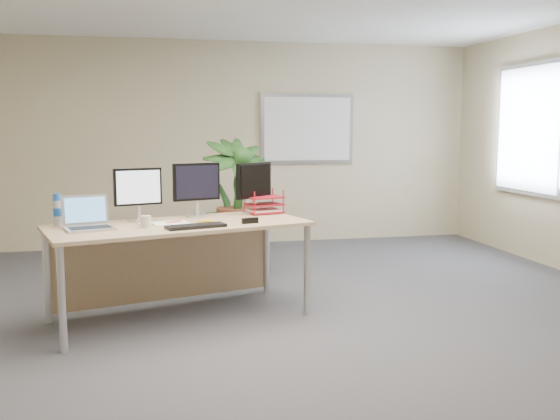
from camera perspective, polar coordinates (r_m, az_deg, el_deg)
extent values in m
plane|color=#434347|center=(4.71, 0.48, -12.00)|extent=(8.00, 8.00, 0.00)
cube|color=#C2AF89|center=(8.38, -5.56, 6.02)|extent=(7.00, 0.04, 2.70)
cube|color=#ABAAAF|center=(8.57, 2.50, 7.42)|extent=(1.30, 0.03, 0.95)
cube|color=white|center=(8.55, 2.54, 7.42)|extent=(1.20, 0.01, 0.85)
cube|color=#ABAAAF|center=(7.98, 21.82, 6.87)|extent=(0.03, 1.30, 1.55)
cube|color=silver|center=(7.97, 21.70, 6.88)|extent=(0.01, 1.20, 1.45)
cube|color=tan|center=(5.15, -9.22, -1.40)|extent=(2.23, 1.39, 0.03)
cube|color=tan|center=(5.60, -10.46, -4.84)|extent=(1.91, 0.54, 0.65)
cylinder|color=silver|center=(4.64, -19.32, -7.77)|extent=(0.05, 0.05, 0.77)
cylinder|color=silver|center=(5.27, 2.51, -5.50)|extent=(0.05, 0.05, 0.77)
cylinder|color=silver|center=(5.38, -20.54, -5.71)|extent=(0.05, 0.05, 0.77)
cylinder|color=silver|center=(5.94, -1.25, -4.00)|extent=(0.05, 0.05, 0.77)
imported|color=#163412|center=(6.43, -4.07, 0.19)|extent=(1.08, 1.08, 1.50)
cylinder|color=silver|center=(5.34, -12.78, -0.90)|extent=(0.18, 0.18, 0.02)
cylinder|color=silver|center=(5.33, -12.80, -0.23)|extent=(0.04, 0.04, 0.11)
cube|color=black|center=(5.30, -12.87, 2.09)|extent=(0.39, 0.14, 0.31)
cube|color=silver|center=(5.28, -12.81, 2.07)|extent=(0.35, 0.10, 0.27)
cylinder|color=silver|center=(5.52, -7.59, -0.50)|extent=(0.19, 0.19, 0.02)
cylinder|color=silver|center=(5.51, -7.61, 0.19)|extent=(0.04, 0.04, 0.11)
cube|color=black|center=(5.49, -7.65, 2.57)|extent=(0.42, 0.15, 0.33)
cube|color=black|center=(5.46, -7.56, 2.55)|extent=(0.37, 0.11, 0.29)
cylinder|color=silver|center=(5.67, -2.38, -0.22)|extent=(0.19, 0.19, 0.02)
cylinder|color=silver|center=(5.66, -2.39, 0.44)|extent=(0.04, 0.04, 0.11)
cube|color=black|center=(5.64, -2.40, 2.72)|extent=(0.36, 0.27, 0.32)
cube|color=black|center=(5.62, -2.23, 2.71)|extent=(0.31, 0.23, 0.28)
cube|color=silver|center=(4.99, -17.01, -1.63)|extent=(0.41, 0.33, 0.02)
cube|color=black|center=(4.98, -16.99, -1.53)|extent=(0.33, 0.23, 0.00)
cube|color=silver|center=(5.12, -17.39, 0.03)|extent=(0.36, 0.15, 0.23)
cube|color=#569CDE|center=(5.12, -17.37, 0.02)|extent=(0.31, 0.13, 0.19)
cube|color=black|center=(4.91, -7.71, -1.48)|extent=(0.49, 0.27, 0.03)
cylinder|color=silver|center=(4.99, -12.16, -1.04)|extent=(0.08, 0.08, 0.09)
torus|color=silver|center=(4.99, -12.69, -1.06)|extent=(0.06, 0.03, 0.06)
cube|color=white|center=(5.11, -9.92, -1.23)|extent=(0.32, 0.26, 0.01)
cylinder|color=#E24D19|center=(5.13, -9.68, -1.06)|extent=(0.13, 0.08, 0.01)
cylinder|color=yellow|center=(5.19, -6.84, -1.00)|extent=(0.13, 0.02, 0.02)
cylinder|color=#AFBCCD|center=(5.27, -19.68, -0.27)|extent=(0.06, 0.06, 0.20)
cylinder|color=blue|center=(5.25, -19.74, 1.12)|extent=(0.06, 0.06, 0.05)
cylinder|color=blue|center=(5.26, -19.68, -0.17)|extent=(0.07, 0.07, 0.06)
cube|color=#A31421|center=(5.68, -1.48, -0.16)|extent=(0.37, 0.31, 0.01)
cube|color=#A31421|center=(5.67, -1.48, 0.51)|extent=(0.37, 0.31, 0.01)
cube|color=#A31421|center=(5.66, -1.48, 1.18)|extent=(0.37, 0.31, 0.01)
cube|color=white|center=(5.68, -1.48, -0.01)|extent=(0.33, 0.28, 0.02)
cube|color=black|center=(5.09, -2.76, -0.97)|extent=(0.14, 0.07, 0.05)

